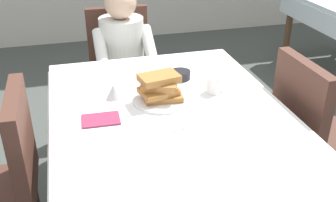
{
  "coord_description": "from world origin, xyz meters",
  "views": [
    {
      "loc": [
        -0.43,
        -1.53,
        1.65
      ],
      "look_at": [
        -0.01,
        0.04,
        0.79
      ],
      "focal_mm": 42.42,
      "sensor_mm": 36.0,
      "label": 1
    }
  ],
  "objects": [
    {
      "name": "chair_left_side",
      "position": [
        -0.77,
        0.0,
        0.53
      ],
      "size": [
        0.45,
        0.44,
        0.93
      ],
      "rotation": [
        0.0,
        0.0,
        1.57
      ],
      "color": "#4C2D23",
      "rests_on": "ground"
    },
    {
      "name": "diner_person",
      "position": [
        -0.07,
        1.01,
        0.67
      ],
      "size": [
        0.4,
        0.43,
        1.12
      ],
      "rotation": [
        0.0,
        0.0,
        3.14
      ],
      "color": "silver",
      "rests_on": "ground"
    },
    {
      "name": "cup_coffee",
      "position": [
        0.27,
        0.17,
        0.78
      ],
      "size": [
        0.11,
        0.08,
        0.08
      ],
      "color": "white",
      "rests_on": "dining_table_main"
    },
    {
      "name": "knife_right_of_plate",
      "position": [
        0.17,
        0.12,
        0.74
      ],
      "size": [
        0.02,
        0.2,
        0.0
      ],
      "primitive_type": "cube",
      "rotation": [
        0.0,
        0.0,
        1.59
      ],
      "color": "silver",
      "rests_on": "dining_table_main"
    },
    {
      "name": "chair_diner",
      "position": [
        -0.07,
        1.17,
        0.53
      ],
      "size": [
        0.44,
        0.45,
        0.93
      ],
      "rotation": [
        0.0,
        0.0,
        3.14
      ],
      "color": "#4C2D23",
      "rests_on": "ground"
    },
    {
      "name": "spoon_near_edge",
      "position": [
        -0.06,
        -0.14,
        0.74
      ],
      "size": [
        0.15,
        0.03,
        0.0
      ],
      "primitive_type": "cube",
      "rotation": [
        0.0,
        0.0,
        0.12
      ],
      "color": "silver",
      "rests_on": "dining_table_main"
    },
    {
      "name": "breakfast_stack",
      "position": [
        -0.02,
        0.14,
        0.82
      ],
      "size": [
        0.22,
        0.18,
        0.12
      ],
      "color": "#A36B33",
      "rests_on": "plate_breakfast"
    },
    {
      "name": "napkin_folded",
      "position": [
        -0.32,
        0.03,
        0.74
      ],
      "size": [
        0.17,
        0.13,
        0.01
      ],
      "primitive_type": "cube",
      "rotation": [
        0.0,
        0.0,
        -0.04
      ],
      "color": "#8C2D4C",
      "rests_on": "dining_table_main"
    },
    {
      "name": "bowl_butter",
      "position": [
        0.15,
        0.37,
        0.76
      ],
      "size": [
        0.11,
        0.11,
        0.04
      ],
      "primitive_type": "cylinder",
      "color": "black",
      "rests_on": "dining_table_main"
    },
    {
      "name": "plate_breakfast",
      "position": [
        -0.02,
        0.14,
        0.75
      ],
      "size": [
        0.28,
        0.28,
        0.02
      ],
      "primitive_type": "cylinder",
      "color": "white",
      "rests_on": "dining_table_main"
    },
    {
      "name": "dining_table_main",
      "position": [
        0.0,
        0.0,
        0.65
      ],
      "size": [
        1.12,
        1.52,
        0.74
      ],
      "color": "white",
      "rests_on": "ground"
    },
    {
      "name": "chair_right_side",
      "position": [
        0.77,
        0.0,
        0.53
      ],
      "size": [
        0.45,
        0.44,
        0.93
      ],
      "rotation": [
        0.0,
        0.0,
        -1.57
      ],
      "color": "#4C2D23",
      "rests_on": "ground"
    },
    {
      "name": "fork_left_of_plate",
      "position": [
        -0.21,
        0.12,
        0.74
      ],
      "size": [
        0.02,
        0.18,
        0.0
      ],
      "primitive_type": "cube",
      "rotation": [
        0.0,
        0.0,
        1.62
      ],
      "color": "silver",
      "rests_on": "dining_table_main"
    },
    {
      "name": "syrup_pitcher",
      "position": [
        -0.24,
        0.23,
        0.78
      ],
      "size": [
        0.08,
        0.08,
        0.07
      ],
      "color": "silver",
      "rests_on": "dining_table_main"
    }
  ]
}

